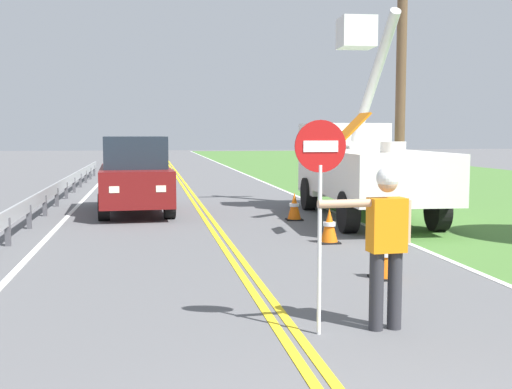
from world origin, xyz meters
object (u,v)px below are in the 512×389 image
(utility_pole_near, at_px, (402,48))
(traffic_cone_lead, at_px, (384,257))
(flagger_worker, at_px, (386,237))
(traffic_cone_tail, at_px, (294,207))
(oncoming_suv_nearest, at_px, (135,174))
(utility_bucket_truck, at_px, (361,163))
(stop_sign_paddle, at_px, (320,178))
(traffic_cone_mid, at_px, (329,226))

(utility_pole_near, xyz_separation_m, traffic_cone_lead, (-3.48, -8.05, -4.19))
(flagger_worker, height_order, utility_pole_near, utility_pole_near)
(traffic_cone_tail, bearing_deg, oncoming_suv_nearest, 151.50)
(utility_pole_near, height_order, traffic_cone_tail, utility_pole_near)
(traffic_cone_lead, bearing_deg, utility_bucket_truck, 73.99)
(oncoming_suv_nearest, height_order, traffic_cone_lead, oncoming_suv_nearest)
(traffic_cone_tail, bearing_deg, utility_pole_near, 23.16)
(utility_bucket_truck, bearing_deg, traffic_cone_lead, -106.01)
(oncoming_suv_nearest, relative_size, utility_pole_near, 0.54)
(flagger_worker, distance_m, traffic_cone_lead, 2.66)
(oncoming_suv_nearest, distance_m, utility_pole_near, 8.14)
(oncoming_suv_nearest, bearing_deg, flagger_worker, -75.27)
(stop_sign_paddle, distance_m, traffic_cone_mid, 6.04)
(utility_pole_near, height_order, traffic_cone_lead, utility_pole_near)
(stop_sign_paddle, bearing_deg, traffic_cone_tail, 78.68)
(stop_sign_paddle, distance_m, oncoming_suv_nearest, 11.45)
(utility_bucket_truck, distance_m, traffic_cone_lead, 7.25)
(flagger_worker, bearing_deg, utility_bucket_truck, 72.71)
(utility_bucket_truck, relative_size, traffic_cone_tail, 9.86)
(flagger_worker, xyz_separation_m, traffic_cone_mid, (0.97, 5.57, -0.71))
(stop_sign_paddle, distance_m, utility_pole_near, 12.02)
(flagger_worker, height_order, traffic_cone_lead, flagger_worker)
(oncoming_suv_nearest, height_order, utility_pole_near, utility_pole_near)
(traffic_cone_mid, bearing_deg, traffic_cone_tail, 88.69)
(utility_bucket_truck, xyz_separation_m, traffic_cone_lead, (-1.98, -6.89, -1.07))
(utility_pole_near, bearing_deg, traffic_cone_tail, -156.84)
(utility_bucket_truck, height_order, utility_pole_near, utility_pole_near)
(oncoming_suv_nearest, bearing_deg, traffic_cone_mid, -55.12)
(utility_pole_near, distance_m, traffic_cone_tail, 5.55)
(flagger_worker, bearing_deg, traffic_cone_tail, 83.38)
(stop_sign_paddle, height_order, traffic_cone_tail, stop_sign_paddle)
(flagger_worker, distance_m, utility_pole_near, 11.85)
(utility_pole_near, height_order, traffic_cone_mid, utility_pole_near)
(flagger_worker, distance_m, traffic_cone_tail, 9.10)
(utility_pole_near, relative_size, traffic_cone_lead, 12.39)
(flagger_worker, height_order, traffic_cone_tail, flagger_worker)
(utility_bucket_truck, bearing_deg, flagger_worker, -107.29)
(utility_bucket_truck, bearing_deg, utility_pole_near, 37.53)
(utility_bucket_truck, distance_m, utility_pole_near, 3.65)
(stop_sign_paddle, bearing_deg, traffic_cone_mid, 72.84)
(traffic_cone_lead, xyz_separation_m, traffic_cone_tail, (0.13, 6.61, 0.00))
(utility_bucket_truck, distance_m, oncoming_suv_nearest, 6.13)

